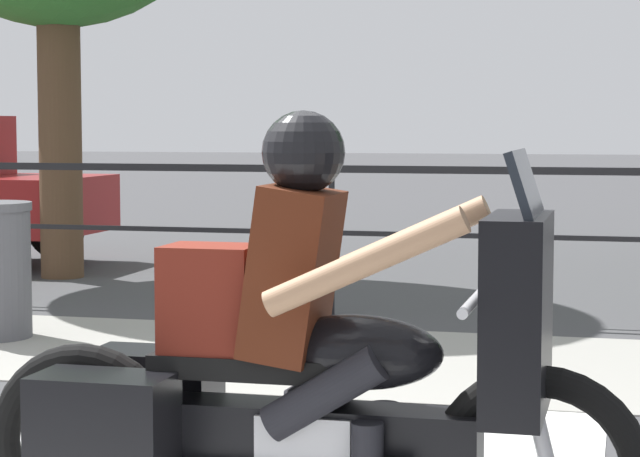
# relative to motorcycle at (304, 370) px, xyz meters

# --- Properties ---
(sidewalk_band) EXTENTS (44.00, 2.40, 0.01)m
(sidewalk_band) POSITION_rel_motorcycle_xyz_m (-1.26, 3.80, -0.70)
(sidewalk_band) COLOR #99968E
(sidewalk_band) RESTS_ON ground
(fence_railing) EXTENTS (36.00, 0.05, 1.23)m
(fence_railing) POSITION_rel_motorcycle_xyz_m (-1.26, 5.69, 0.26)
(fence_railing) COLOR black
(fence_railing) RESTS_ON ground
(motorcycle) EXTENTS (2.42, 0.76, 1.61)m
(motorcycle) POSITION_rel_motorcycle_xyz_m (0.00, 0.00, 0.00)
(motorcycle) COLOR black
(motorcycle) RESTS_ON ground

